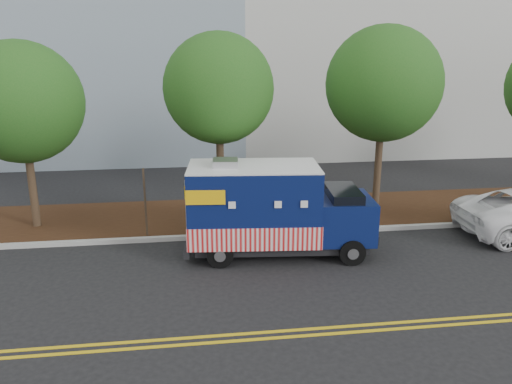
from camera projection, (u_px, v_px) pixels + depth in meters
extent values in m
plane|color=black|center=(225.00, 255.00, 15.16)|extent=(120.00, 120.00, 0.00)
cube|color=#9E9E99|center=(222.00, 236.00, 16.47)|extent=(120.00, 0.18, 0.15)
cube|color=black|center=(218.00, 216.00, 18.47)|extent=(120.00, 4.00, 0.15)
cube|color=gold|center=(240.00, 334.00, 10.92)|extent=(120.00, 0.10, 0.01)
cube|color=gold|center=(241.00, 340.00, 10.68)|extent=(120.00, 0.10, 0.01)
cylinder|color=#38281C|center=(32.00, 182.00, 16.81)|extent=(0.26, 0.26, 3.38)
sphere|color=#1D5B19|center=(22.00, 102.00, 16.07)|extent=(3.94, 3.94, 3.94)
cylinder|color=#38281C|center=(220.00, 172.00, 17.29)|extent=(0.26, 0.26, 3.85)
sphere|color=#1D5B19|center=(219.00, 88.00, 16.50)|extent=(3.68, 3.68, 3.68)
cylinder|color=#38281C|center=(378.00, 165.00, 18.27)|extent=(0.26, 0.26, 3.83)
sphere|color=#1D5B19|center=(384.00, 84.00, 17.47)|extent=(4.06, 4.06, 4.06)
cube|color=#473828|center=(145.00, 205.00, 16.04)|extent=(0.06, 0.06, 2.40)
cube|color=black|center=(280.00, 242.00, 15.17)|extent=(5.20, 2.16, 0.25)
cube|color=#0A1548|center=(254.00, 203.00, 14.79)|extent=(3.97, 2.41, 2.17)
cube|color=red|center=(254.00, 227.00, 15.00)|extent=(4.01, 2.47, 0.68)
cube|color=white|center=(254.00, 166.00, 14.49)|extent=(3.97, 2.41, 0.05)
cube|color=#B7B7BA|center=(225.00, 163.00, 14.42)|extent=(0.79, 0.79, 0.20)
cube|color=#0A1548|center=(343.00, 217.00, 15.04)|extent=(1.79, 2.08, 1.27)
cube|color=black|center=(343.00, 198.00, 14.87)|extent=(1.06, 1.84, 0.59)
cube|color=black|center=(370.00, 230.00, 15.19)|extent=(0.23, 1.81, 0.27)
cube|color=black|center=(189.00, 242.00, 15.04)|extent=(0.34, 2.04, 0.25)
cube|color=#B7B7BA|center=(189.00, 202.00, 14.70)|extent=(0.18, 1.63, 1.72)
cube|color=#B7B7BA|center=(261.00, 191.00, 15.82)|extent=(1.63, 0.18, 1.00)
cube|color=yellow|center=(205.00, 198.00, 13.56)|extent=(1.08, 0.11, 0.41)
cube|color=yellow|center=(209.00, 178.00, 15.63)|extent=(1.08, 0.11, 0.41)
cylinder|color=black|center=(352.00, 252.00, 14.37)|extent=(0.78, 0.32, 0.76)
cylinder|color=black|center=(339.00, 230.00, 16.14)|extent=(0.78, 0.32, 0.76)
cylinder|color=black|center=(220.00, 255.00, 14.21)|extent=(0.78, 0.32, 0.76)
cylinder|color=black|center=(222.00, 232.00, 15.98)|extent=(0.78, 0.32, 0.76)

